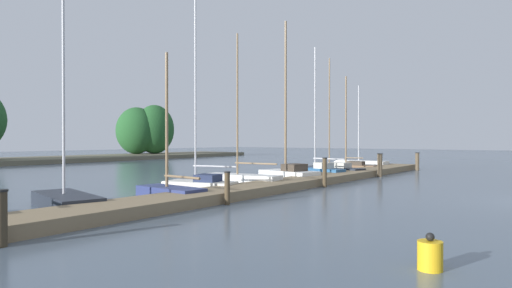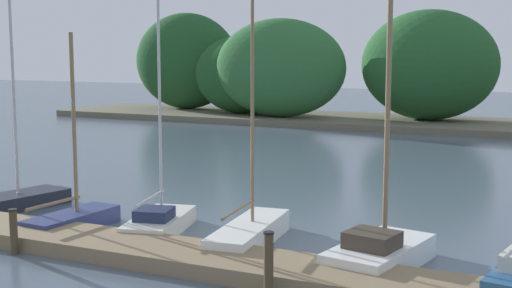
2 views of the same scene
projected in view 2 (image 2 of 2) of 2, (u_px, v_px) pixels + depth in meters
The scene contains 9 objects.
dock_pier at pixel (286, 271), 14.36m from camera, with size 28.81×1.80×0.35m.
far_shore at pixel (387, 75), 43.72m from camera, with size 58.19×8.41×7.40m.
sailboat_1 at pixel (16, 198), 20.81m from camera, with size 1.95×3.70×7.76m.
sailboat_2 at pixel (75, 217), 18.44m from camera, with size 1.19×3.10×5.16m.
sailboat_3 at pixel (160, 219), 18.11m from camera, with size 1.81×3.21×8.06m.
sailboat_4 at pixel (251, 230), 16.99m from camera, with size 1.40×3.90×6.87m.
sailboat_5 at pixel (382, 247), 15.16m from camera, with size 1.90×3.36×8.10m.
mooring_piling_1 at pixel (14, 231), 16.09m from camera, with size 0.21×0.21×1.07m.
mooring_piling_2 at pixel (269, 265), 13.20m from camera, with size 0.21×0.21×1.31m.
Camera 2 is at (5.43, -2.75, 4.71)m, focal length 48.87 mm.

